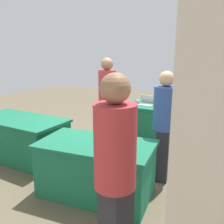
{
  "coord_description": "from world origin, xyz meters",
  "views": [
    {
      "loc": [
        -2.23,
        3.64,
        1.95
      ],
      "look_at": [
        -0.19,
        0.0,
        0.9
      ],
      "focal_mm": 39.86,
      "sensor_mm": 36.0,
      "label": 1
    }
  ],
  "objects_px": {
    "table_mid_right": "(96,168)",
    "laptop_silver": "(146,103)",
    "person_attendee_browsing": "(115,171)",
    "yarn_ball": "(137,102)",
    "table_foreground": "(156,122)",
    "table_mid_left": "(21,138)",
    "person_attendee_standing": "(164,122)",
    "scissors_red": "(175,108)",
    "person_organiser": "(107,98)"
  },
  "relations": [
    {
      "from": "table_mid_right",
      "to": "person_attendee_standing",
      "type": "xyz_separation_m",
      "value": [
        -0.66,
        -0.83,
        0.55
      ]
    },
    {
      "from": "table_foreground",
      "to": "laptop_silver",
      "type": "distance_m",
      "value": 0.48
    },
    {
      "from": "person_attendee_standing",
      "to": "person_organiser",
      "type": "height_order",
      "value": "person_organiser"
    },
    {
      "from": "person_attendee_browsing",
      "to": "table_mid_right",
      "type": "bearing_deg",
      "value": -25.01
    },
    {
      "from": "table_mid_left",
      "to": "person_attendee_standing",
      "type": "relative_size",
      "value": 1.04
    },
    {
      "from": "person_attendee_standing",
      "to": "person_organiser",
      "type": "bearing_deg",
      "value": -126.84
    },
    {
      "from": "person_attendee_browsing",
      "to": "yarn_ball",
      "type": "bearing_deg",
      "value": -44.09
    },
    {
      "from": "table_mid_left",
      "to": "table_mid_right",
      "type": "xyz_separation_m",
      "value": [
        -1.84,
        0.33,
        0.0
      ]
    },
    {
      "from": "table_mid_right",
      "to": "person_attendee_browsing",
      "type": "bearing_deg",
      "value": 129.85
    },
    {
      "from": "table_foreground",
      "to": "person_organiser",
      "type": "xyz_separation_m",
      "value": [
        0.69,
        0.98,
        0.64
      ]
    },
    {
      "from": "table_foreground",
      "to": "yarn_ball",
      "type": "relative_size",
      "value": 13.04
    },
    {
      "from": "person_organiser",
      "to": "yarn_ball",
      "type": "relative_size",
      "value": 15.79
    },
    {
      "from": "table_mid_right",
      "to": "laptop_silver",
      "type": "bearing_deg",
      "value": -83.56
    },
    {
      "from": "person_attendee_standing",
      "to": "yarn_ball",
      "type": "xyz_separation_m",
      "value": [
        1.14,
        -1.62,
        -0.12
      ]
    },
    {
      "from": "person_attendee_standing",
      "to": "scissors_red",
      "type": "xyz_separation_m",
      "value": [
        0.3,
        -1.7,
        -0.17
      ]
    },
    {
      "from": "person_attendee_standing",
      "to": "person_attendee_browsing",
      "type": "height_order",
      "value": "person_attendee_browsing"
    },
    {
      "from": "table_foreground",
      "to": "table_mid_left",
      "type": "xyz_separation_m",
      "value": [
        1.8,
        2.2,
        0.0
      ]
    },
    {
      "from": "person_attendee_browsing",
      "to": "yarn_ball",
      "type": "distance_m",
      "value": 3.69
    },
    {
      "from": "table_mid_left",
      "to": "yarn_ball",
      "type": "xyz_separation_m",
      "value": [
        -1.37,
        -2.12,
        0.43
      ]
    },
    {
      "from": "table_foreground",
      "to": "scissors_red",
      "type": "height_order",
      "value": "scissors_red"
    },
    {
      "from": "person_attendee_browsing",
      "to": "laptop_silver",
      "type": "height_order",
      "value": "person_attendee_browsing"
    },
    {
      "from": "person_attendee_standing",
      "to": "table_foreground",
      "type": "bearing_deg",
      "value": -166.92
    },
    {
      "from": "table_mid_left",
      "to": "yarn_ball",
      "type": "height_order",
      "value": "yarn_ball"
    },
    {
      "from": "table_mid_right",
      "to": "person_attendee_browsing",
      "type": "xyz_separation_m",
      "value": [
        -0.83,
        1.0,
        0.63
      ]
    },
    {
      "from": "table_foreground",
      "to": "laptop_silver",
      "type": "bearing_deg",
      "value": 5.79
    },
    {
      "from": "table_mid_right",
      "to": "yarn_ball",
      "type": "height_order",
      "value": "yarn_ball"
    },
    {
      "from": "yarn_ball",
      "to": "scissors_red",
      "type": "height_order",
      "value": "yarn_ball"
    },
    {
      "from": "table_foreground",
      "to": "person_attendee_browsing",
      "type": "bearing_deg",
      "value": 103.96
    },
    {
      "from": "person_attendee_browsing",
      "to": "table_foreground",
      "type": "bearing_deg",
      "value": -50.9
    },
    {
      "from": "yarn_ball",
      "to": "table_foreground",
      "type": "bearing_deg",
      "value": -168.7
    },
    {
      "from": "table_mid_left",
      "to": "scissors_red",
      "type": "relative_size",
      "value": 9.58
    },
    {
      "from": "person_attendee_standing",
      "to": "yarn_ball",
      "type": "bearing_deg",
      "value": -154.39
    },
    {
      "from": "yarn_ball",
      "to": "person_attendee_browsing",
      "type": "bearing_deg",
      "value": 110.77
    },
    {
      "from": "table_foreground",
      "to": "table_mid_right",
      "type": "xyz_separation_m",
      "value": [
        -0.05,
        2.54,
        0.0
      ]
    },
    {
      "from": "table_mid_right",
      "to": "person_attendee_standing",
      "type": "relative_size",
      "value": 0.98
    },
    {
      "from": "table_mid_left",
      "to": "scissors_red",
      "type": "distance_m",
      "value": 3.13
    },
    {
      "from": "table_foreground",
      "to": "person_attendee_standing",
      "type": "height_order",
      "value": "person_attendee_standing"
    },
    {
      "from": "table_mid_right",
      "to": "laptop_silver",
      "type": "xyz_separation_m",
      "value": [
        0.28,
        -2.51,
        0.41
      ]
    },
    {
      "from": "table_mid_left",
      "to": "person_attendee_browsing",
      "type": "xyz_separation_m",
      "value": [
        -2.68,
        1.33,
        0.63
      ]
    },
    {
      "from": "person_attendee_browsing",
      "to": "yarn_ball",
      "type": "height_order",
      "value": "person_attendee_browsing"
    },
    {
      "from": "person_organiser",
      "to": "yarn_ball",
      "type": "distance_m",
      "value": 0.96
    },
    {
      "from": "table_mid_left",
      "to": "person_attendee_browsing",
      "type": "bearing_deg",
      "value": 153.59
    },
    {
      "from": "table_mid_left",
      "to": "person_attendee_browsing",
      "type": "distance_m",
      "value": 3.05
    },
    {
      "from": "table_mid_right",
      "to": "person_organiser",
      "type": "distance_m",
      "value": 1.83
    },
    {
      "from": "person_organiser",
      "to": "scissors_red",
      "type": "height_order",
      "value": "person_organiser"
    },
    {
      "from": "person_organiser",
      "to": "person_attendee_browsing",
      "type": "bearing_deg",
      "value": -162.74
    },
    {
      "from": "yarn_ball",
      "to": "laptop_silver",
      "type": "bearing_deg",
      "value": -162.25
    },
    {
      "from": "table_foreground",
      "to": "table_mid_right",
      "type": "distance_m",
      "value": 2.54
    },
    {
      "from": "laptop_silver",
      "to": "yarn_ball",
      "type": "height_order",
      "value": "laptop_silver"
    },
    {
      "from": "table_mid_left",
      "to": "laptop_silver",
      "type": "relative_size",
      "value": 5.2
    }
  ]
}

